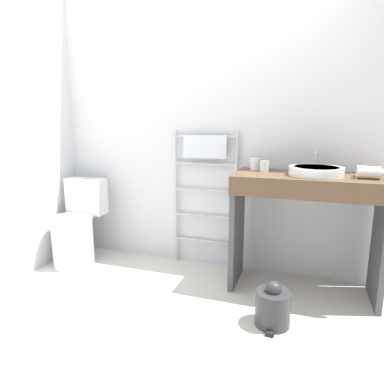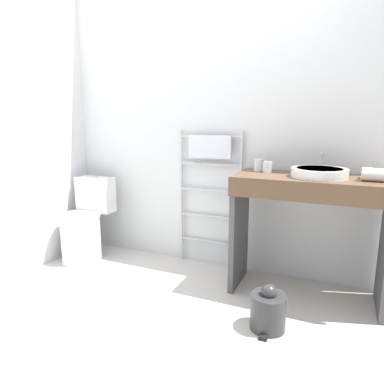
{
  "view_description": "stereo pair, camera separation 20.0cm",
  "coord_description": "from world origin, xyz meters",
  "views": [
    {
      "loc": [
        0.83,
        -1.62,
        1.28
      ],
      "look_at": [
        0.05,
        0.66,
        0.77
      ],
      "focal_mm": 32.0,
      "sensor_mm": 36.0,
      "label": 1
    },
    {
      "loc": [
        1.01,
        -1.55,
        1.28
      ],
      "look_at": [
        0.05,
        0.66,
        0.77
      ],
      "focal_mm": 32.0,
      "sensor_mm": 36.0,
      "label": 2
    }
  ],
  "objects": [
    {
      "name": "cup_near_wall",
      "position": [
        0.44,
        1.07,
        0.94
      ],
      "size": [
        0.08,
        0.08,
        0.09
      ],
      "color": "white",
      "rests_on": "vanity_counter"
    },
    {
      "name": "cup_near_edge",
      "position": [
        0.52,
        1.01,
        0.94
      ],
      "size": [
        0.07,
        0.07,
        0.08
      ],
      "color": "white",
      "rests_on": "vanity_counter"
    },
    {
      "name": "faucet",
      "position": [
        0.89,
        1.12,
        0.99
      ],
      "size": [
        0.02,
        0.1,
        0.15
      ],
      "color": "silver",
      "rests_on": "vanity_counter"
    },
    {
      "name": "vanity_counter",
      "position": [
        0.84,
        0.93,
        0.61
      ],
      "size": [
        1.05,
        0.5,
        0.9
      ],
      "color": "brown",
      "rests_on": "ground_plane"
    },
    {
      "name": "sink_basin",
      "position": [
        0.89,
        0.92,
        0.93
      ],
      "size": [
        0.37,
        0.37,
        0.06
      ],
      "color": "white",
      "rests_on": "vanity_counter"
    },
    {
      "name": "trash_bin",
      "position": [
        0.68,
        0.4,
        0.12
      ],
      "size": [
        0.22,
        0.25,
        0.3
      ],
      "color": "#333335",
      "rests_on": "ground_plane"
    },
    {
      "name": "wall_side",
      "position": [
        -1.42,
        0.6,
        1.29
      ],
      "size": [
        0.12,
        1.81,
        2.58
      ],
      "primitive_type": "cube",
      "color": "silver",
      "rests_on": "ground_plane"
    },
    {
      "name": "toilet",
      "position": [
        -1.12,
        0.84,
        0.32
      ],
      "size": [
        0.37,
        0.5,
        0.76
      ],
      "color": "white",
      "rests_on": "ground_plane"
    },
    {
      "name": "towel_radiator",
      "position": [
        -0.0,
        1.16,
        0.85
      ],
      "size": [
        0.57,
        0.06,
        1.2
      ],
      "color": "silver",
      "rests_on": "ground_plane"
    },
    {
      "name": "hair_dryer",
      "position": [
        1.22,
        0.9,
        0.94
      ],
      "size": [
        0.18,
        0.18,
        0.09
      ],
      "color": "white",
      "rests_on": "vanity_counter"
    },
    {
      "name": "ground_plane",
      "position": [
        0.0,
        0.0,
        0.0
      ],
      "size": [
        12.0,
        12.0,
        0.0
      ],
      "primitive_type": "plane",
      "color": "beige"
    },
    {
      "name": "wall_back",
      "position": [
        0.0,
        1.27,
        1.29
      ],
      "size": [
        2.97,
        0.12,
        2.58
      ],
      "primitive_type": "cube",
      "color": "silver",
      "rests_on": "ground_plane"
    }
  ]
}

